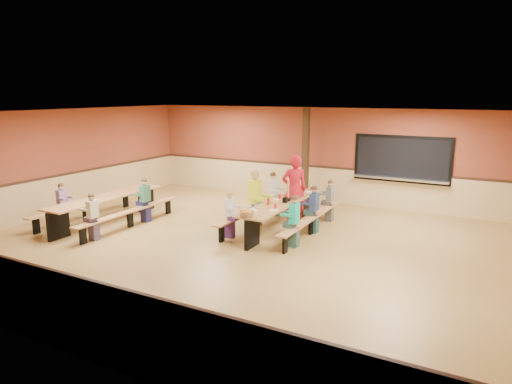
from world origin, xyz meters
The scene contains 23 objects.
ground centered at (0.00, 0.00, 0.00)m, with size 12.00×12.00×0.00m, color olive.
room_envelope centered at (0.00, 0.00, 0.69)m, with size 12.04×10.04×3.02m.
kitchen_pass_through centered at (2.60, 4.96, 1.49)m, with size 2.78×0.28×1.38m.
structural_post centered at (-0.20, 4.40, 1.50)m, with size 0.18×0.18×3.00m, color black.
cafeteria_table_main centered at (0.33, 1.53, 0.53)m, with size 1.91×3.70×0.74m.
cafeteria_table_second centered at (-4.07, -0.14, 0.53)m, with size 1.91×3.70×0.74m.
seated_child_white_left centered at (-0.50, 0.36, 0.56)m, with size 0.33×0.27×1.13m, color silver, non-canonical shape.
seated_adult_yellow centered at (-0.50, 1.63, 0.72)m, with size 0.48×0.39×1.44m, color #E0F42A, non-canonical shape.
seated_child_grey_left centered at (-0.50, 2.73, 0.62)m, with size 0.38×0.31×1.23m, color silver, non-canonical shape.
seated_child_teal_right centered at (1.15, 0.46, 0.59)m, with size 0.36×0.29×1.19m, color #13A587, non-canonical shape.
seated_child_navy_right centered at (1.15, 1.70, 0.59)m, with size 0.36×0.29×1.19m, color navy, non-canonical shape.
seated_child_char_right centered at (1.15, 2.88, 0.56)m, with size 0.33×0.27×1.13m, color #52595C, non-canonical shape.
seated_child_purple_sec centered at (-4.90, -0.86, 0.56)m, with size 0.33×0.27×1.13m, color slate, non-canonical shape.
seated_child_green_sec centered at (-3.25, 0.47, 0.59)m, with size 0.36×0.29×1.18m, color #336B53, non-canonical shape.
seated_child_tan_sec centered at (-3.25, -1.35, 0.57)m, with size 0.33×0.27×1.13m, color beige, non-canonical shape.
standing_woman centered at (0.39, 2.20, 0.93)m, with size 0.68×0.45×1.86m, color #AD1321.
punch_pitcher centered at (0.42, 2.62, 0.85)m, with size 0.16×0.16×0.22m, color red.
chip_bowl centered at (0.24, -0.12, 0.81)m, with size 0.32×0.32×0.15m, color orange, non-canonical shape.
napkin_dispenser centered at (0.45, 1.50, 0.80)m, with size 0.10×0.14×0.13m, color black.
condiment_mustard centered at (0.23, 1.20, 0.82)m, with size 0.06×0.06×0.17m, color yellow.
condiment_ketchup centered at (0.20, 1.04, 0.82)m, with size 0.06×0.06×0.17m, color #B2140F.
table_paddle centered at (0.42, 1.74, 0.88)m, with size 0.16×0.16×0.56m.
place_settings centered at (0.33, 1.53, 0.80)m, with size 0.65×3.30×0.11m, color beige, non-canonical shape.
Camera 1 is at (5.09, -8.71, 3.46)m, focal length 32.00 mm.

